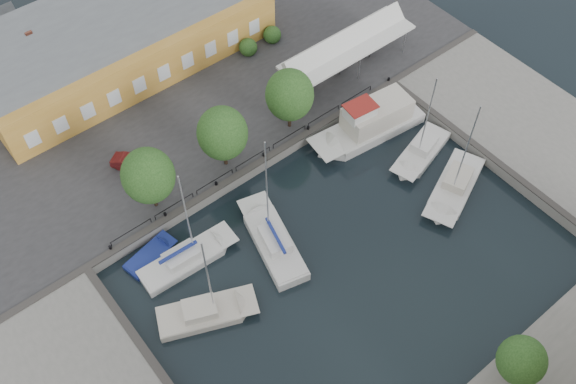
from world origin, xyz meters
The scene contains 15 objects.
ground centered at (0.00, 0.00, 0.00)m, with size 140.00×140.00×0.00m, color black.
north_quay centered at (0.00, 23.00, 0.50)m, with size 56.00×26.00×1.00m, color #2D2D30.
east_quay centered at (22.00, -2.00, 0.50)m, with size 12.00×24.00×1.00m, color slate.
quay_edge_fittings centered at (0.02, 4.75, 1.06)m, with size 56.00×24.72×0.40m.
warehouse centered at (-2.60, 28.36, 4.43)m, with size 28.56×14.00×9.55m.
tent_canopy centered at (14.00, 14.50, 3.68)m, with size 14.00×4.00×2.83m.
quay_trees centered at (-2.00, 12.00, 4.88)m, with size 18.20×4.20×6.30m.
car_red centered at (-8.41, 16.51, 1.62)m, with size 1.31×3.76×1.24m, color maroon.
center_sailboat centered at (-3.54, 3.47, 0.36)m, with size 4.65×9.08×12.13m.
trawler centered at (10.83, 7.54, 1.02)m, with size 11.41×4.52×5.00m.
east_boat_a centered at (12.49, 2.73, 0.26)m, with size 7.42×4.18×10.28m.
east_boat_b centered at (11.89, -1.76, 0.26)m, with size 8.67×5.69×11.40m.
west_boat_a centered at (-9.82, 6.50, 0.27)m, with size 8.28×2.71×10.87m.
west_boat_b centered at (-11.27, 1.78, 0.26)m, with size 7.78×5.24×10.32m.
launch_nw centered at (-11.82, 8.64, 0.09)m, with size 4.62×2.61×0.88m.
Camera 1 is at (-19.74, -18.55, 43.58)m, focal length 40.00 mm.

